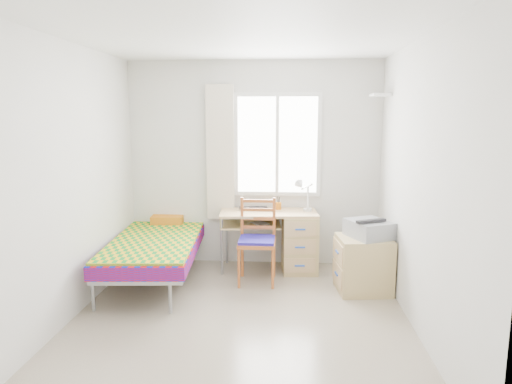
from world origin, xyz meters
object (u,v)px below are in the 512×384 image
(cabinet, at_px, (363,264))
(printer, at_px, (369,228))
(bed, at_px, (159,242))
(desk, at_px, (294,239))
(chair, at_px, (258,236))

(cabinet, distance_m, printer, 0.41)
(bed, height_order, desk, bed)
(desk, height_order, printer, printer)
(bed, distance_m, desk, 1.65)
(bed, xyz_separation_m, printer, (2.41, -0.24, 0.28))
(printer, bearing_deg, cabinet, 176.07)
(desk, bearing_deg, chair, -139.94)
(desk, xyz_separation_m, cabinet, (0.76, -0.64, -0.10))
(bed, distance_m, chair, 1.19)
(chair, xyz_separation_m, cabinet, (1.17, -0.23, -0.24))
(desk, bearing_deg, bed, -171.35)
(desk, bearing_deg, printer, -41.96)
(desk, xyz_separation_m, printer, (0.81, -0.62, 0.30))
(printer, bearing_deg, chair, 144.65)
(desk, height_order, cabinet, desk)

